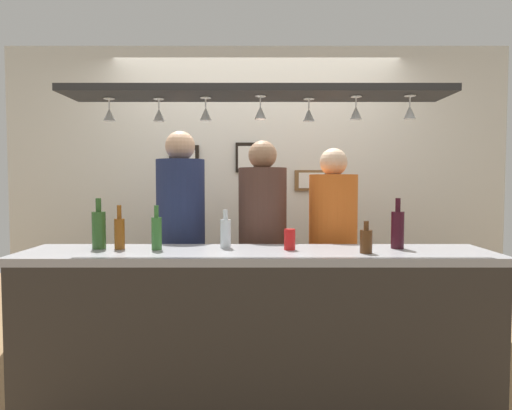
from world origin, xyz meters
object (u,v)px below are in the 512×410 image
at_px(bottle_champagne_green, 98,229).
at_px(bottle_beer_green_import, 156,232).
at_px(drink_can, 289,239).
at_px(picture_frame_lower_pair, 311,180).
at_px(person_middle_brown_shirt, 262,236).
at_px(picture_frame_crest, 245,157).
at_px(person_right_orange_shirt, 332,241).
at_px(bottle_beer_amber_tall, 119,232).
at_px(bottle_soda_clear, 225,233).
at_px(person_left_navy_shirt, 180,230).
at_px(bottle_wine_dark_red, 397,229).
at_px(picture_frame_caricature, 183,165).
at_px(bottle_beer_brown_stubby, 365,240).

height_order(bottle_champagne_green, bottle_beer_green_import, bottle_champagne_green).
height_order(bottle_champagne_green, drink_can, bottle_champagne_green).
bearing_deg(picture_frame_lower_pair, drink_can, -102.10).
xyz_separation_m(person_middle_brown_shirt, picture_frame_crest, (-0.14, 0.80, 0.60)).
xyz_separation_m(person_middle_brown_shirt, bottle_beer_green_import, (-0.63, -0.57, 0.10)).
xyz_separation_m(person_right_orange_shirt, bottle_beer_amber_tall, (-1.35, -0.54, 0.13)).
distance_m(bottle_champagne_green, bottle_soda_clear, 0.75).
distance_m(person_left_navy_shirt, bottle_soda_clear, 0.61).
bearing_deg(bottle_beer_green_import, picture_frame_lower_pair, 52.07).
distance_m(bottle_wine_dark_red, drink_can, 0.65).
height_order(bottle_soda_clear, picture_frame_caricature, picture_frame_caricature).
distance_m(person_left_navy_shirt, picture_frame_lower_pair, 1.35).
xyz_separation_m(bottle_beer_brown_stubby, picture_frame_lower_pair, (-0.12, 1.49, 0.34)).
xyz_separation_m(bottle_beer_green_import, bottle_wine_dark_red, (1.42, 0.05, 0.01)).
height_order(person_middle_brown_shirt, bottle_beer_green_import, person_middle_brown_shirt).
distance_m(person_middle_brown_shirt, picture_frame_crest, 1.01).
bearing_deg(bottle_beer_amber_tall, person_right_orange_shirt, 21.80).
bearing_deg(person_right_orange_shirt, person_left_navy_shirt, 180.00).
relative_size(bottle_champagne_green, bottle_beer_green_import, 1.15).
relative_size(person_middle_brown_shirt, bottle_champagne_green, 5.69).
relative_size(person_left_navy_shirt, bottle_beer_green_import, 6.82).
distance_m(person_right_orange_shirt, bottle_beer_green_import, 1.27).
distance_m(bottle_champagne_green, picture_frame_crest, 1.65).
height_order(bottle_champagne_green, bottle_wine_dark_red, same).
xyz_separation_m(person_middle_brown_shirt, bottle_champagne_green, (-0.98, -0.52, 0.11)).
bearing_deg(person_middle_brown_shirt, picture_frame_crest, 99.55).
height_order(bottle_beer_brown_stubby, picture_frame_crest, picture_frame_crest).
bearing_deg(drink_can, bottle_beer_green_import, 180.00).
relative_size(person_middle_brown_shirt, bottle_beer_amber_tall, 6.57).
relative_size(bottle_beer_brown_stubby, drink_can, 1.48).
height_order(bottle_beer_amber_tall, picture_frame_crest, picture_frame_crest).
bearing_deg(bottle_beer_amber_tall, bottle_wine_dark_red, 0.85).
height_order(person_right_orange_shirt, picture_frame_lower_pair, person_right_orange_shirt).
relative_size(bottle_beer_amber_tall, bottle_beer_green_import, 1.00).
height_order(person_right_orange_shirt, drink_can, person_right_orange_shirt).
relative_size(person_right_orange_shirt, bottle_beer_green_import, 6.36).
height_order(person_left_navy_shirt, bottle_wine_dark_red, person_left_navy_shirt).
xyz_separation_m(bottle_beer_green_import, drink_can, (0.78, -0.00, -0.04)).
bearing_deg(picture_frame_lower_pair, bottle_wine_dark_red, -75.14).
distance_m(bottle_beer_green_import, drink_can, 0.78).
bearing_deg(picture_frame_caricature, bottle_soda_clear, -70.84).
relative_size(person_left_navy_shirt, bottle_champagne_green, 5.91).
distance_m(person_middle_brown_shirt, bottle_wine_dark_red, 0.95).
height_order(bottle_beer_brown_stubby, drink_can, bottle_beer_brown_stubby).
distance_m(bottle_beer_green_import, picture_frame_crest, 1.54).
bearing_deg(person_left_navy_shirt, picture_frame_caricature, 97.17).
bearing_deg(bottle_champagne_green, picture_frame_lower_pair, 43.10).
bearing_deg(bottle_beer_brown_stubby, person_left_navy_shirt, 148.94).
bearing_deg(bottle_beer_green_import, person_left_navy_shirt, 85.25).
height_order(drink_can, picture_frame_caricature, picture_frame_caricature).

